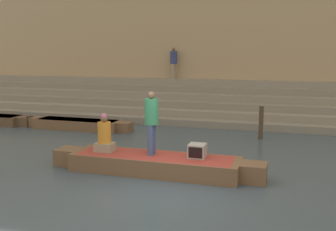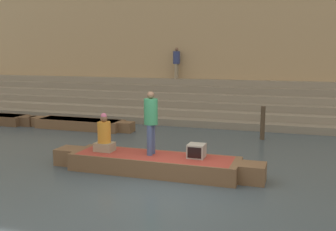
{
  "view_description": "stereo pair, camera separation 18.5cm",
  "coord_description": "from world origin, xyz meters",
  "views": [
    {
      "loc": [
        2.66,
        -8.42,
        3.19
      ],
      "look_at": [
        -0.73,
        2.41,
        1.37
      ],
      "focal_mm": 42.0,
      "sensor_mm": 36.0,
      "label": 1
    },
    {
      "loc": [
        2.84,
        -8.36,
        3.19
      ],
      "look_at": [
        -0.73,
        2.41,
        1.37
      ],
      "focal_mm": 42.0,
      "sensor_mm": 36.0,
      "label": 2
    }
  ],
  "objects": [
    {
      "name": "ground_plane",
      "position": [
        0.0,
        0.0,
        0.0
      ],
      "size": [
        120.0,
        120.0,
        0.0
      ],
      "primitive_type": "plane",
      "color": "#3D4C56"
    },
    {
      "name": "ghat_steps",
      "position": [
        0.0,
        10.2,
        0.66
      ],
      "size": [
        36.0,
        3.92,
        1.83
      ],
      "color": "gray",
      "rests_on": "ground"
    },
    {
      "name": "back_wall",
      "position": [
        0.0,
        12.21,
        3.96
      ],
      "size": [
        34.2,
        1.28,
        7.97
      ],
      "color": "tan",
      "rests_on": "ground"
    },
    {
      "name": "rowboat_main",
      "position": [
        -0.73,
        1.21,
        0.25
      ],
      "size": [
        5.86,
        1.36,
        0.47
      ],
      "rotation": [
        0.0,
        0.0,
        0.05
      ],
      "color": "brown",
      "rests_on": "ground"
    },
    {
      "name": "person_standing",
      "position": [
        -0.84,
        1.29,
        1.45
      ],
      "size": [
        0.37,
        0.37,
        1.71
      ],
      "rotation": [
        0.0,
        0.0,
        -0.0
      ],
      "color": "#3D4C75",
      "rests_on": "rowboat_main"
    },
    {
      "name": "person_rowing",
      "position": [
        -2.21,
        1.22,
        0.89
      ],
      "size": [
        0.52,
        0.4,
        1.08
      ],
      "rotation": [
        0.0,
        0.0,
        -0.11
      ],
      "color": "gray",
      "rests_on": "rowboat_main"
    },
    {
      "name": "tv_set",
      "position": [
        0.4,
        1.36,
        0.65
      ],
      "size": [
        0.44,
        0.45,
        0.36
      ],
      "rotation": [
        0.0,
        0.0,
        -0.06
      ],
      "color": "#9E998E",
      "rests_on": "rowboat_main"
    },
    {
      "name": "moored_boat_shore",
      "position": [
        -5.83,
        5.95,
        0.22
      ],
      "size": [
        4.84,
        1.02,
        0.41
      ],
      "rotation": [
        0.0,
        0.0,
        0.08
      ],
      "color": "brown",
      "rests_on": "ground"
    },
    {
      "name": "mooring_post",
      "position": [
        1.67,
        6.26,
        0.62
      ],
      "size": [
        0.17,
        0.17,
        1.24
      ],
      "primitive_type": "cylinder",
      "color": "#473828",
      "rests_on": "ground"
    },
    {
      "name": "person_on_steps",
      "position": [
        -3.21,
        11.29,
        2.75
      ],
      "size": [
        0.36,
        0.36,
        1.61
      ],
      "rotation": [
        0.0,
        0.0,
        0.45
      ],
      "color": "gray",
      "rests_on": "ghat_steps"
    }
  ]
}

